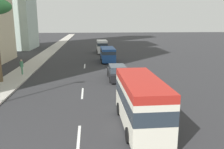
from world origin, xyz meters
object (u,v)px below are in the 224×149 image
at_px(van_lead, 102,46).
at_px(pedestrian_mid_block, 22,66).
at_px(car_second, 117,73).
at_px(minibus_third, 141,101).
at_px(van_fourth, 108,54).

distance_m(van_lead, pedestrian_mid_block, 21.42).
distance_m(car_second, minibus_third, 11.70).
height_order(car_second, van_fourth, van_fourth).
bearing_deg(minibus_third, van_fourth, 0.11).
relative_size(van_lead, van_fourth, 0.86).
distance_m(van_lead, car_second, 21.75).
xyz_separation_m(van_lead, pedestrian_mid_block, (-18.65, 10.53, -0.35)).
height_order(car_second, pedestrian_mid_block, pedestrian_mid_block).
bearing_deg(minibus_third, car_second, -0.11).
distance_m(van_lead, minibus_third, 33.41).
relative_size(van_lead, pedestrian_mid_block, 2.65).
bearing_deg(van_lead, minibus_third, -179.35).
height_order(van_lead, van_fourth, van_lead).
bearing_deg(car_second, van_lead, 1.05).
distance_m(van_lead, van_fourth, 10.05).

